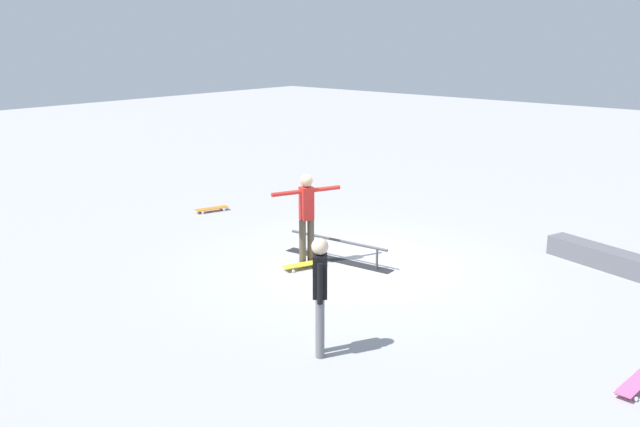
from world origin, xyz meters
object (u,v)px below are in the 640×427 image
(skater_main, at_px, (307,213))
(skateboard_main, at_px, (304,264))
(skate_ledge, at_px, (601,257))
(loose_skateboard_orange, at_px, (212,209))
(bystander_black_shirt, at_px, (320,290))
(loose_skateboard_pink, at_px, (635,384))
(grind_rail, at_px, (338,251))

(skater_main, height_order, skateboard_main, skater_main)
(skate_ledge, bearing_deg, skateboard_main, 42.60)
(skate_ledge, distance_m, loose_skateboard_orange, 8.56)
(skateboard_main, distance_m, bystander_black_shirt, 3.51)
(skateboard_main, xyz_separation_m, loose_skateboard_pink, (-5.86, 0.59, 0.00))
(skater_main, bearing_deg, grind_rail, 172.11)
(grind_rail, distance_m, skateboard_main, 0.76)
(skater_main, height_order, loose_skateboard_orange, skater_main)
(skater_main, height_order, loose_skateboard_pink, skater_main)
(skate_ledge, relative_size, bystander_black_shirt, 1.28)
(loose_skateboard_pink, bearing_deg, skater_main, -94.37)
(grind_rail, bearing_deg, skater_main, 55.46)
(skater_main, relative_size, bystander_black_shirt, 1.04)
(skate_ledge, height_order, loose_skateboard_pink, skate_ledge)
(skater_main, distance_m, bystander_black_shirt, 3.64)
(loose_skateboard_pink, bearing_deg, skate_ledge, -152.25)
(grind_rail, relative_size, skateboard_main, 2.78)
(grind_rail, distance_m, skater_main, 1.00)
(grind_rail, height_order, bystander_black_shirt, bystander_black_shirt)
(skateboard_main, xyz_separation_m, loose_skateboard_orange, (4.36, -1.53, 0.00))
(loose_skateboard_pink, bearing_deg, skateboard_main, -92.55)
(loose_skateboard_pink, bearing_deg, grind_rail, -99.92)
(skater_main, relative_size, loose_skateboard_orange, 2.03)
(skater_main, distance_m, skateboard_main, 0.93)
(skater_main, xyz_separation_m, skateboard_main, (-0.13, 0.21, -0.90))
(skateboard_main, distance_m, loose_skateboard_orange, 4.62)
(skate_ledge, bearing_deg, grind_rail, 37.40)
(skate_ledge, bearing_deg, bystander_black_shirt, 76.03)
(grind_rail, bearing_deg, bystander_black_shirt, 120.69)
(skate_ledge, xyz_separation_m, skater_main, (4.07, 3.42, 0.79))
(loose_skateboard_pink, bearing_deg, bystander_black_shirt, -59.29)
(grind_rail, xyz_separation_m, bystander_black_shirt, (-2.28, 3.11, 0.72))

